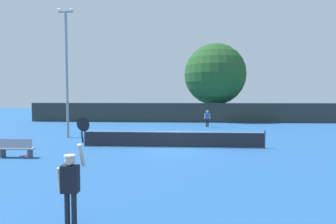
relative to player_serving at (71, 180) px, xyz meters
The scene contains 12 objects.
ground_plane 10.63m from the player_serving, 79.94° to the left, with size 120.00×120.00×0.00m, color #235693.
tennis_net 10.59m from the player_serving, 79.94° to the left, with size 10.88×0.08×1.07m.
perimeter_fence 27.25m from the player_serving, 86.11° to the left, with size 36.70×0.12×2.33m, color #2D332D.
player_serving is the anchor object (origin of this frame).
player_receiving 22.64m from the player_serving, 77.69° to the left, with size 0.57×0.25×1.67m.
tennis_ball 12.96m from the player_serving, 94.86° to the left, with size 0.07×0.07×0.07m, color #CCE033.
spare_racket 9.54m from the player_serving, 126.55° to the left, with size 0.28×0.52×0.04m.
courtside_bench 9.17m from the player_serving, 129.47° to the left, with size 1.80×0.44×0.95m.
light_pole 15.89m from the player_serving, 113.82° to the left, with size 1.18×0.28×9.53m.
large_tree 31.36m from the player_serving, 78.02° to the left, with size 7.96×7.96×9.98m.
parked_car_near 35.59m from the player_serving, 77.34° to the left, with size 2.14×4.30×1.69m.
parked_car_mid 34.80m from the player_serving, 69.24° to the left, with size 2.09×4.28×1.69m.
Camera 1 is at (0.73, -16.38, 2.99)m, focal length 29.45 mm.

